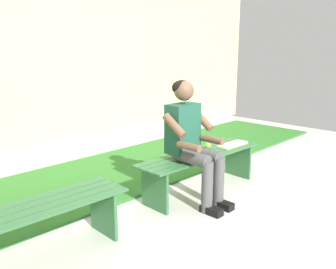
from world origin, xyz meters
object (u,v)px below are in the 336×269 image
Objects in this scene: person_seated at (192,138)px; book_open at (233,145)px; bench_far at (32,222)px; apple at (208,146)px; bench_near at (201,162)px.

person_seated is 0.82m from book_open.
apple reaches higher than bench_far.
apple reaches higher than bench_near.
book_open is at bearing -177.09° from person_seated.
bench_far is 2.12m from apple.
bench_near and bench_far have the same top height.
person_seated is 0.53m from apple.
book_open is at bearing 173.23° from bench_near.
bench_far is (1.93, 0.00, -0.01)m from bench_near.
book_open is at bearing 178.60° from bench_far.
bench_near is at bearing -180.00° from bench_far.
bench_far is at bearing 1.49° from apple.
bench_far is 1.68m from person_seated.
bench_near is at bearing -5.12° from book_open.
book_open reaches higher than bench_near.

